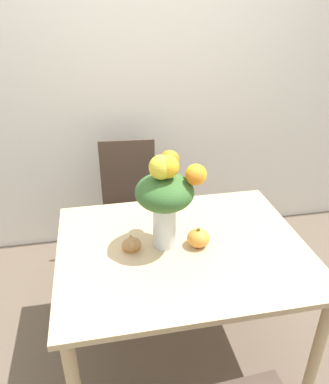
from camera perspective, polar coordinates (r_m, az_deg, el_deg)
ground_plane at (r=2.46m, az=2.36°, el=-22.16°), size 12.00×12.00×0.00m
wall_back at (r=2.88m, az=-3.15°, el=17.29°), size 8.00×0.06×2.70m
dining_table at (r=2.01m, az=2.72°, el=-10.33°), size 1.27×1.02×0.74m
flower_vase at (r=1.80m, az=0.34°, el=-0.09°), size 0.35×0.32×0.51m
pumpkin at (r=1.93m, az=5.17°, el=-6.98°), size 0.12×0.12×0.11m
turkey_figurine at (r=1.91m, az=-5.09°, el=-7.65°), size 0.10×0.13×0.08m
dining_chair_near_window at (r=2.76m, az=-5.34°, el=-2.33°), size 0.45×0.45×0.97m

